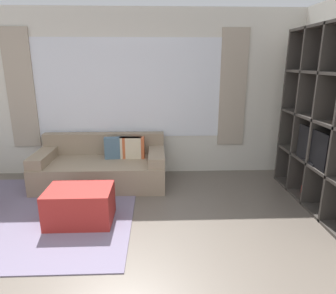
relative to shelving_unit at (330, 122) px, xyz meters
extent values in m
cube|color=silver|center=(-2.65, 1.39, 0.20)|extent=(6.87, 0.07, 2.70)
cube|color=white|center=(-2.65, 1.35, 0.30)|extent=(3.12, 0.01, 1.60)
cube|color=#B2A38E|center=(-4.38, 1.33, 0.30)|extent=(0.44, 0.03, 1.90)
cube|color=#B2A38E|center=(-0.93, 1.33, 0.30)|extent=(0.44, 0.03, 1.90)
cube|color=slate|center=(-3.81, -0.14, -1.14)|extent=(2.60, 2.34, 0.01)
cube|color=#3D3833|center=(-0.03, 0.00, 0.02)|extent=(0.42, 0.04, 2.33)
cube|color=#3D3833|center=(-0.03, 0.47, 0.02)|extent=(0.42, 0.04, 2.33)
cube|color=#3D3833|center=(-0.03, 0.93, 0.02)|extent=(0.42, 0.04, 2.33)
cube|color=#3D3833|center=(-0.03, 0.00, -1.13)|extent=(0.42, 1.87, 0.04)
cube|color=#3D3833|center=(-0.03, 0.00, -0.57)|extent=(0.42, 1.87, 0.04)
cube|color=#3D3833|center=(-0.03, 0.00, 0.02)|extent=(0.42, 1.87, 0.04)
cube|color=#3D3833|center=(-0.03, 0.00, 0.60)|extent=(0.42, 1.87, 0.04)
cube|color=black|center=(-0.20, -0.03, -0.32)|extent=(0.04, 0.72, 0.46)
cube|color=black|center=(-0.18, -0.03, -0.53)|extent=(0.10, 0.24, 0.03)
cylinder|color=orange|center=(-0.05, 0.67, -0.50)|extent=(0.06, 0.06, 0.10)
cylinder|color=orange|center=(-0.05, 0.68, -0.51)|extent=(0.06, 0.06, 0.08)
cube|color=#388947|center=(-0.05, 0.70, -0.48)|extent=(0.10, 0.10, 0.15)
cube|color=red|center=(-0.05, 0.26, -1.06)|extent=(0.08, 0.08, 0.12)
cube|color=gray|center=(-3.07, 0.81, -0.95)|extent=(1.97, 0.96, 0.40)
cube|color=gray|center=(-3.07, 1.20, -0.58)|extent=(1.97, 0.18, 0.35)
cube|color=gray|center=(-3.94, 0.81, -0.68)|extent=(0.24, 0.90, 0.15)
cube|color=gray|center=(-2.20, 0.81, -0.68)|extent=(0.24, 0.90, 0.15)
cube|color=#C65B33|center=(-2.57, 0.92, -0.58)|extent=(0.34, 0.13, 0.34)
cube|color=slate|center=(-2.85, 0.92, -0.58)|extent=(0.35, 0.15, 0.34)
cube|color=beige|center=(-2.61, 0.92, -0.58)|extent=(0.35, 0.14, 0.34)
cube|color=#A82823|center=(-3.13, -0.35, -0.93)|extent=(0.77, 0.54, 0.44)
camera|label=1|loc=(-2.19, -3.65, 0.73)|focal=32.00mm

